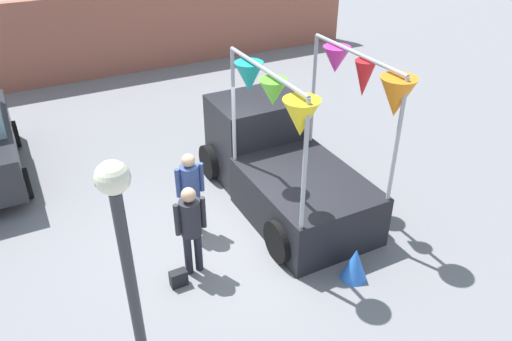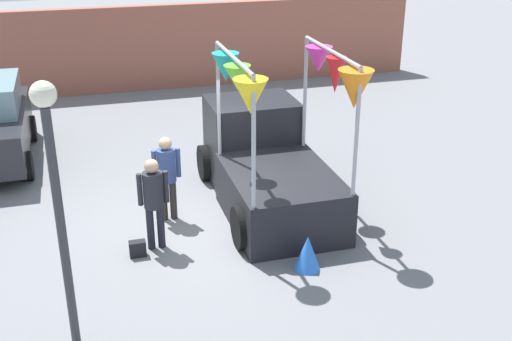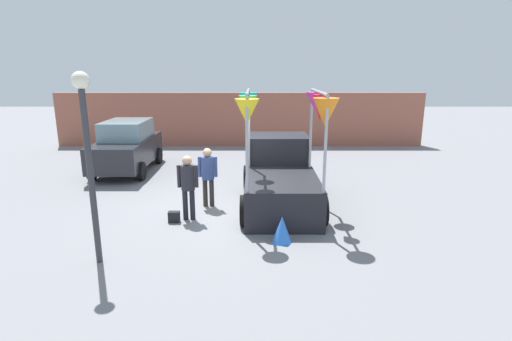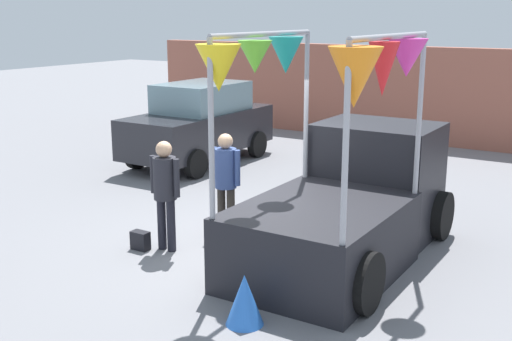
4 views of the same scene
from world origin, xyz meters
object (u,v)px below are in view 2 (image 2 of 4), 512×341
at_px(vendor_truck, 266,158).
at_px(street_lamp, 55,182).
at_px(person_vendor, 167,171).
at_px(handbag, 138,249).
at_px(person_customer, 153,196).
at_px(folded_kite_bundle_azure, 308,253).

distance_m(vendor_truck, street_lamp, 5.46).
bearing_deg(person_vendor, handbag, -120.99).
bearing_deg(street_lamp, person_vendor, 61.49).
distance_m(person_vendor, handbag, 1.66).
distance_m(person_customer, street_lamp, 3.07).
relative_size(handbag, street_lamp, 0.08).
xyz_separation_m(vendor_truck, folded_kite_bundle_azure, (-0.10, -2.68, -0.60)).
bearing_deg(folded_kite_bundle_azure, person_customer, 148.78).
height_order(person_vendor, street_lamp, street_lamp).
xyz_separation_m(handbag, street_lamp, (-1.07, -2.11, 2.30)).
bearing_deg(person_vendor, vendor_truck, 8.12).
bearing_deg(street_lamp, handbag, 62.97).
bearing_deg(folded_kite_bundle_azure, vendor_truck, 87.90).
height_order(person_customer, folded_kite_bundle_azure, person_customer).
relative_size(person_customer, street_lamp, 0.45).
relative_size(vendor_truck, person_vendor, 2.54).
relative_size(person_vendor, street_lamp, 0.44).
height_order(vendor_truck, person_customer, vendor_truck).
bearing_deg(person_vendor, person_customer, -110.53).
bearing_deg(handbag, person_customer, 29.74).
xyz_separation_m(street_lamp, folded_kite_bundle_azure, (3.71, 0.92, -2.14)).
bearing_deg(vendor_truck, street_lamp, -136.51).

